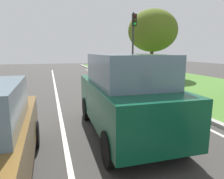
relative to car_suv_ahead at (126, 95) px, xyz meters
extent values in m
plane|color=#383533|center=(-1.01, 5.24, -1.17)|extent=(60.00, 60.00, 0.00)
cube|color=silver|center=(-1.71, 5.24, -1.16)|extent=(0.12, 32.00, 0.01)
cube|color=silver|center=(2.59, 5.24, -1.16)|extent=(0.12, 32.00, 0.01)
cube|color=#47752D|center=(7.49, 5.24, -1.14)|extent=(9.00, 48.00, 0.06)
cube|color=#9E9B93|center=(3.09, 5.24, -1.11)|extent=(0.24, 48.00, 0.12)
cube|color=#0C472D|center=(0.00, 0.04, -0.24)|extent=(2.01, 4.54, 1.10)
cube|color=slate|center=(0.00, -0.11, 0.71)|extent=(1.76, 2.74, 0.80)
cylinder|color=black|center=(-0.84, 1.59, -0.79)|extent=(0.24, 0.77, 0.76)
cylinder|color=black|center=(0.91, 1.55, -0.79)|extent=(0.24, 0.77, 0.76)
cylinder|color=black|center=(-0.91, -1.47, -0.79)|extent=(0.24, 0.77, 0.76)
cylinder|color=black|center=(0.84, -1.51, -0.79)|extent=(0.24, 0.77, 0.76)
cylinder|color=black|center=(-2.46, -0.07, -0.85)|extent=(0.22, 0.64, 0.64)
cylinder|color=#2D2D2D|center=(4.33, 9.81, 1.46)|extent=(0.14, 0.14, 5.25)
cube|color=black|center=(4.33, 9.61, 3.50)|extent=(0.32, 0.24, 0.90)
sphere|color=#3F0F0F|center=(4.33, 9.48, 3.78)|extent=(0.20, 0.20, 0.20)
sphere|color=#382B0C|center=(4.33, 9.48, 3.50)|extent=(0.20, 0.20, 0.20)
sphere|color=green|center=(4.33, 9.48, 3.22)|extent=(0.20, 0.20, 0.20)
cylinder|color=#4C331E|center=(7.06, 11.79, 0.09)|extent=(0.32, 0.32, 2.51)
ellipsoid|color=#51661E|center=(7.06, 11.79, 2.99)|extent=(4.41, 4.41, 3.75)
camera|label=1|loc=(-1.99, -5.19, 1.20)|focal=32.50mm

